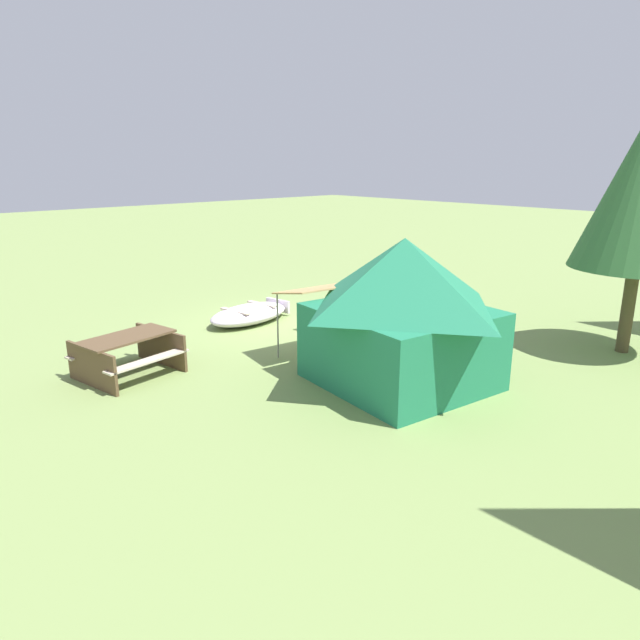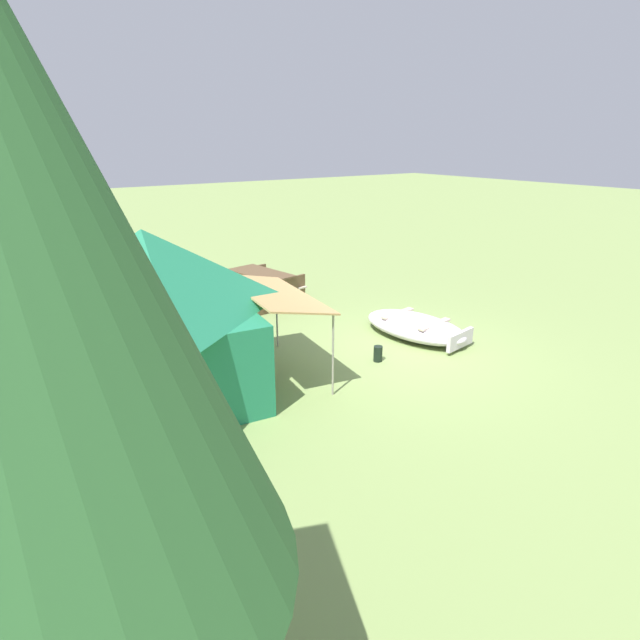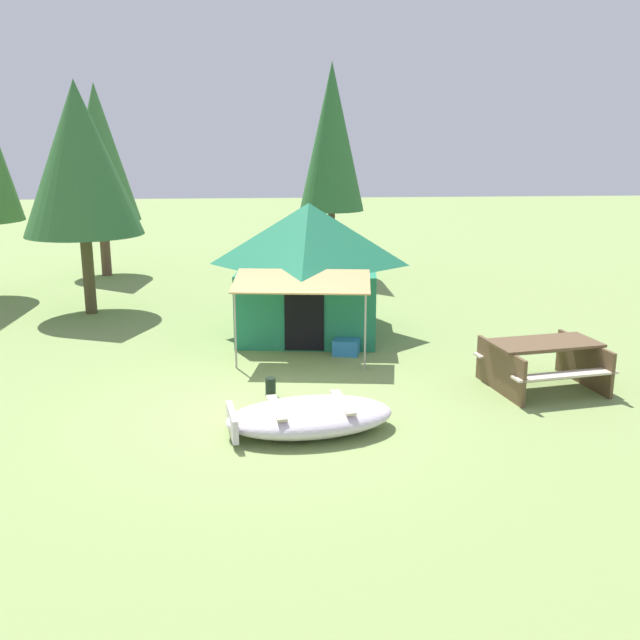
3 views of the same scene
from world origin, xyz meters
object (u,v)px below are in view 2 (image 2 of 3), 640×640
Objects in this scene: picnic_table at (261,284)px; fuel_can at (378,354)px; cooler_box at (239,354)px; canvas_cabin_tent at (152,316)px; beached_rowboat at (415,326)px.

picnic_table is 6.67× the size of fuel_can.
cooler_box is at bearing 144.65° from picnic_table.
picnic_table is at bearing -46.66° from canvas_cabin_tent.
picnic_table is (3.97, 1.52, 0.27)m from beached_rowboat.
beached_rowboat is 0.56× the size of canvas_cabin_tent.
canvas_cabin_tent is 4.15m from fuel_can.
beached_rowboat is 5.48m from canvas_cabin_tent.
beached_rowboat is 4.25m from picnic_table.
cooler_box is (0.95, 3.65, -0.08)m from beached_rowboat.
fuel_can is at bearing 109.24° from beached_rowboat.
cooler_box is at bearing 55.64° from fuel_can.
picnic_table is at bearing 0.28° from fuel_can.
canvas_cabin_tent is 2.20m from cooler_box.
cooler_box is at bearing 75.35° from beached_rowboat.
cooler_box is (-3.01, 2.14, -0.34)m from picnic_table.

